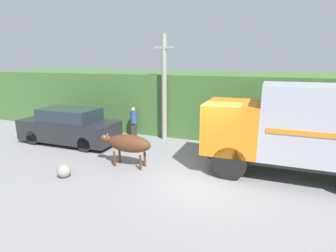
{
  "coord_description": "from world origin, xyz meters",
  "views": [
    {
      "loc": [
        1.99,
        -7.95,
        3.82
      ],
      "look_at": [
        -1.27,
        0.69,
        1.52
      ],
      "focal_mm": 28.0,
      "sensor_mm": 36.0,
      "label": 1
    }
  ],
  "objects_px": {
    "brown_cow": "(128,144)",
    "utility_pole": "(164,87)",
    "cargo_truck": "(305,128)",
    "pedestrian_on_hill": "(134,121)",
    "roadside_rock": "(64,171)",
    "parked_suv": "(69,127)"
  },
  "relations": [
    {
      "from": "brown_cow",
      "to": "utility_pole",
      "type": "bearing_deg",
      "value": 95.19
    },
    {
      "from": "cargo_truck",
      "to": "pedestrian_on_hill",
      "type": "height_order",
      "value": "cargo_truck"
    },
    {
      "from": "utility_pole",
      "to": "roadside_rock",
      "type": "xyz_separation_m",
      "value": [
        -1.52,
        -5.37,
        -2.39
      ]
    },
    {
      "from": "parked_suv",
      "to": "roadside_rock",
      "type": "distance_m",
      "value": 3.99
    },
    {
      "from": "brown_cow",
      "to": "roadside_rock",
      "type": "distance_m",
      "value": 2.35
    },
    {
      "from": "brown_cow",
      "to": "cargo_truck",
      "type": "bearing_deg",
      "value": 15.74
    },
    {
      "from": "utility_pole",
      "to": "cargo_truck",
      "type": "bearing_deg",
      "value": -23.66
    },
    {
      "from": "brown_cow",
      "to": "parked_suv",
      "type": "xyz_separation_m",
      "value": [
        -3.97,
        1.49,
        -0.06
      ]
    },
    {
      "from": "cargo_truck",
      "to": "brown_cow",
      "type": "bearing_deg",
      "value": -166.15
    },
    {
      "from": "cargo_truck",
      "to": "utility_pole",
      "type": "xyz_separation_m",
      "value": [
        -5.9,
        2.59,
        0.89
      ]
    },
    {
      "from": "cargo_truck",
      "to": "utility_pole",
      "type": "height_order",
      "value": "utility_pole"
    },
    {
      "from": "cargo_truck",
      "to": "parked_suv",
      "type": "distance_m",
      "value": 9.89
    },
    {
      "from": "brown_cow",
      "to": "pedestrian_on_hill",
      "type": "distance_m",
      "value": 3.95
    },
    {
      "from": "cargo_truck",
      "to": "utility_pole",
      "type": "distance_m",
      "value": 6.5
    },
    {
      "from": "cargo_truck",
      "to": "brown_cow",
      "type": "distance_m",
      "value": 6.04
    },
    {
      "from": "parked_suv",
      "to": "roadside_rock",
      "type": "relative_size",
      "value": 10.26
    },
    {
      "from": "pedestrian_on_hill",
      "to": "utility_pole",
      "type": "distance_m",
      "value": 2.42
    },
    {
      "from": "parked_suv",
      "to": "pedestrian_on_hill",
      "type": "height_order",
      "value": "parked_suv"
    },
    {
      "from": "pedestrian_on_hill",
      "to": "utility_pole",
      "type": "bearing_deg",
      "value": 172.6
    },
    {
      "from": "parked_suv",
      "to": "utility_pole",
      "type": "relative_size",
      "value": 0.94
    },
    {
      "from": "pedestrian_on_hill",
      "to": "utility_pole",
      "type": "relative_size",
      "value": 0.31
    },
    {
      "from": "cargo_truck",
      "to": "pedestrian_on_hill",
      "type": "relative_size",
      "value": 3.98
    }
  ]
}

